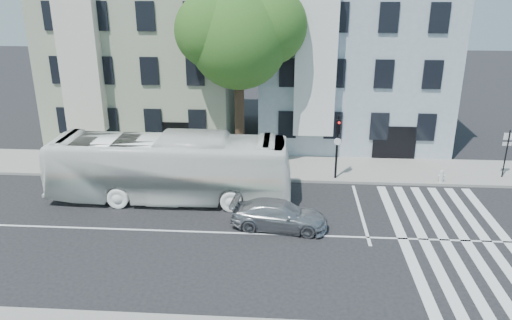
# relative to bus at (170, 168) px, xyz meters

# --- Properties ---
(ground) EXTENTS (120.00, 120.00, 0.00)m
(ground) POSITION_rel_bus_xyz_m (3.05, -3.44, -1.71)
(ground) COLOR black
(ground) RESTS_ON ground
(sidewalk_far) EXTENTS (80.00, 4.00, 0.15)m
(sidewalk_far) POSITION_rel_bus_xyz_m (3.05, 4.56, -1.64)
(sidewalk_far) COLOR gray
(sidewalk_far) RESTS_ON ground
(building_left) EXTENTS (12.00, 10.00, 11.00)m
(building_left) POSITION_rel_bus_xyz_m (-3.95, 11.56, 3.79)
(building_left) COLOR gray
(building_left) RESTS_ON ground
(building_right) EXTENTS (12.00, 10.00, 11.00)m
(building_right) POSITION_rel_bus_xyz_m (10.05, 11.56, 3.79)
(building_right) COLOR #92A1AE
(building_right) RESTS_ON ground
(street_tree) EXTENTS (7.30, 5.90, 11.10)m
(street_tree) POSITION_rel_bus_xyz_m (3.11, 5.29, 6.12)
(street_tree) COLOR #2D2116
(street_tree) RESTS_ON ground
(bus) EXTENTS (2.91, 12.30, 3.42)m
(bus) POSITION_rel_bus_xyz_m (0.00, 0.00, 0.00)
(bus) COLOR white
(bus) RESTS_ON ground
(sedan) EXTENTS (2.25, 4.54, 1.27)m
(sedan) POSITION_rel_bus_xyz_m (5.62, -2.78, -1.08)
(sedan) COLOR #A6A7AD
(sedan) RESTS_ON ground
(hedge) EXTENTS (8.29, 3.63, 0.70)m
(hedge) POSITION_rel_bus_xyz_m (-3.32, 3.36, -1.21)
(hedge) COLOR #215A1D
(hedge) RESTS_ON sidewalk_far
(traffic_signal) EXTENTS (0.39, 0.51, 3.78)m
(traffic_signal) POSITION_rel_bus_xyz_m (8.63, 2.97, 0.73)
(traffic_signal) COLOR black
(traffic_signal) RESTS_ON ground
(fire_hydrant) EXTENTS (0.39, 0.23, 0.70)m
(fire_hydrant) POSITION_rel_bus_xyz_m (14.38, 2.86, -1.21)
(fire_hydrant) COLOR silver
(fire_hydrant) RESTS_ON sidewalk_far
(far_sign_pole) EXTENTS (0.50, 0.16, 2.75)m
(far_sign_pole) POSITION_rel_bus_xyz_m (18.04, 3.88, 0.16)
(far_sign_pole) COLOR black
(far_sign_pole) RESTS_ON sidewalk_far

